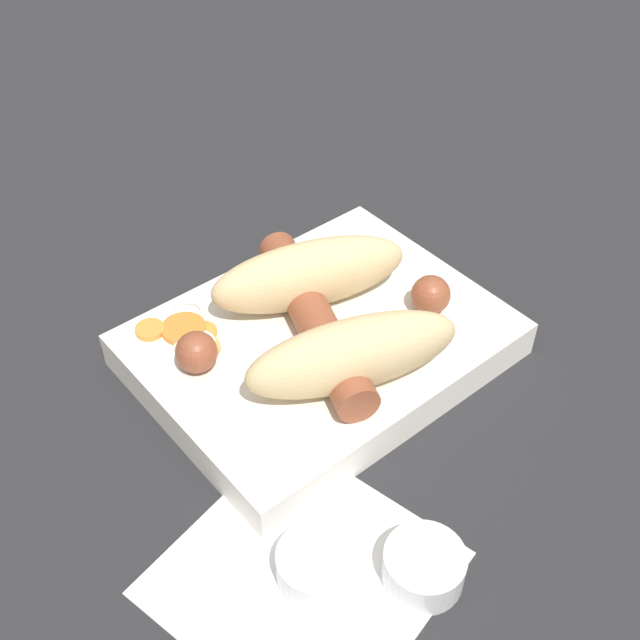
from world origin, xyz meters
The scene contains 8 objects.
ground_plane centered at (0.00, 0.00, 0.00)m, with size 3.00×3.00×0.00m, color #232326.
food_tray centered at (0.00, 0.00, 0.01)m, with size 0.25×0.19×0.03m.
bread_roll centered at (0.00, -0.01, 0.05)m, with size 0.18×0.17×0.05m.
sausage centered at (-0.01, 0.00, 0.04)m, with size 0.19×0.17×0.03m.
pickled_veggies centered at (-0.08, 0.06, 0.03)m, with size 0.05×0.07×0.00m.
napkin centered at (-0.12, -0.13, 0.00)m, with size 0.17×0.17×0.00m.
condiment_cup_near centered at (-0.11, -0.14, 0.01)m, with size 0.05×0.05×0.02m.
condiment_cup_far centered at (-0.07, -0.18, 0.01)m, with size 0.05×0.05×0.02m.
Camera 1 is at (-0.27, -0.32, 0.43)m, focal length 45.00 mm.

